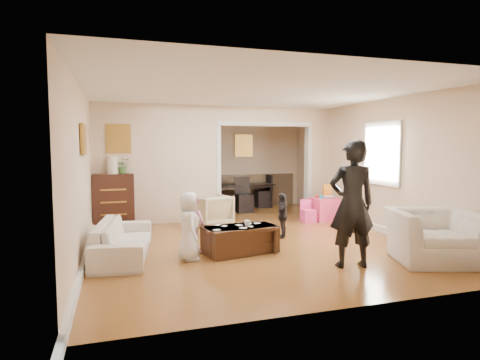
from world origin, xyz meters
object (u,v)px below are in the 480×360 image
object	(u,v)px
play_table	(324,209)
dining_table	(237,196)
coffee_cup	(247,223)
child_toddler	(283,215)
coffee_table	(240,239)
child_kneel_a	(189,226)
table_lamp	(113,165)
armchair_back	(212,211)
child_kneel_b	(193,223)
dresser	(114,201)
armchair_front	(434,236)
sofa	(123,239)
adult_person	(352,204)
cyan_cup	(321,197)

from	to	relation	value
play_table	dining_table	distance (m)	2.64
coffee_cup	child_toddler	bearing A→B (deg)	40.10
coffee_table	child_kneel_a	distance (m)	0.91
table_lamp	child_kneel_a	distance (m)	3.12
armchair_back	coffee_table	distance (m)	2.20
armchair_back	child_kneel_b	distance (m)	2.04
armchair_back	play_table	bearing A→B (deg)	160.07
table_lamp	child_kneel_a	bearing A→B (deg)	-68.93
child_toddler	coffee_cup	bearing A→B (deg)	-11.74
coffee_cup	dresser	bearing A→B (deg)	126.84
coffee_table	armchair_front	bearing A→B (deg)	-26.76
sofa	coffee_cup	xyz separation A→B (m)	(1.89, -0.35, 0.20)
armchair_back	adult_person	bearing A→B (deg)	92.63
child_kneel_a	sofa	bearing A→B (deg)	62.51
dresser	coffee_cup	world-z (taller)	dresser
dining_table	cyan_cup	bearing A→B (deg)	-73.40
dresser	play_table	xyz separation A→B (m)	(4.58, -0.59, -0.31)
dresser	adult_person	size ratio (longest dim) A/B	0.63
coffee_table	armchair_back	bearing A→B (deg)	88.81
child_toddler	coffee_table	bearing A→B (deg)	-16.31
table_lamp	coffee_cup	size ratio (longest dim) A/B	3.43
dresser	play_table	size ratio (longest dim) A/B	2.11
child_kneel_a	table_lamp	bearing A→B (deg)	19.22
sofa	dresser	world-z (taller)	dresser
table_lamp	coffee_cup	xyz separation A→B (m)	(2.04, -2.72, -0.83)
cyan_cup	child_kneel_a	bearing A→B (deg)	-147.31
coffee_cup	child_kneel_b	bearing A→B (deg)	156.37
cyan_cup	child_kneel_b	world-z (taller)	child_kneel_b
table_lamp	play_table	world-z (taller)	table_lamp
coffee_table	adult_person	distance (m)	1.86
child_kneel_b	adult_person	bearing A→B (deg)	-158.55
dresser	dining_table	size ratio (longest dim) A/B	0.60
play_table	child_toddler	world-z (taller)	child_toddler
sofa	child_kneel_b	xyz separation A→B (m)	(1.09, 0.00, 0.19)
dining_table	child_toddler	distance (m)	3.57
coffee_table	coffee_cup	bearing A→B (deg)	-26.57
dresser	cyan_cup	bearing A→B (deg)	-8.07
armchair_front	coffee_table	world-z (taller)	armchair_front
armchair_front	coffee_cup	bearing A→B (deg)	171.31
sofa	armchair_back	distance (m)	2.64
dresser	table_lamp	world-z (taller)	table_lamp
adult_person	child_kneel_a	xyz separation A→B (m)	(-2.12, 1.02, -0.39)
child_kneel_a	dresser	bearing A→B (deg)	19.22
dresser	armchair_front	bearing A→B (deg)	-41.30
dresser	coffee_table	bearing A→B (deg)	-54.03
child_kneel_a	armchair_front	bearing A→B (deg)	-110.40
coffee_cup	child_kneel_a	bearing A→B (deg)	-173.99
adult_person	child_kneel_b	world-z (taller)	adult_person
coffee_cup	child_toddler	world-z (taller)	child_toddler
dresser	sofa	bearing A→B (deg)	-86.42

